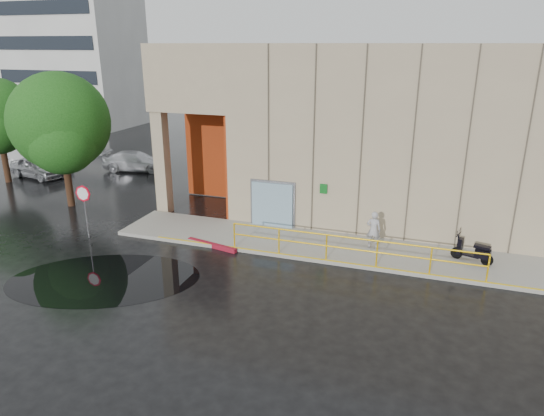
{
  "coord_description": "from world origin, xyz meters",
  "views": [
    {
      "loc": [
        6.75,
        -13.6,
        8.03
      ],
      "look_at": [
        1.16,
        3.0,
        2.04
      ],
      "focal_mm": 32.0,
      "sensor_mm": 36.0,
      "label": 1
    }
  ],
  "objects": [
    {
      "name": "ground",
      "position": [
        0.0,
        0.0,
        0.0
      ],
      "size": [
        120.0,
        120.0,
        0.0
      ],
      "primitive_type": "plane",
      "color": "black",
      "rests_on": "ground"
    },
    {
      "name": "sidewalk",
      "position": [
        4.0,
        4.5,
        0.07
      ],
      "size": [
        20.0,
        3.0,
        0.15
      ],
      "primitive_type": "cube",
      "color": "gray",
      "rests_on": "ground"
    },
    {
      "name": "building",
      "position": [
        5.1,
        10.98,
        4.21
      ],
      "size": [
        20.0,
        10.17,
        8.0
      ],
      "color": "tan",
      "rests_on": "ground"
    },
    {
      "name": "guardrail",
      "position": [
        4.25,
        3.15,
        0.68
      ],
      "size": [
        9.56,
        0.06,
        1.03
      ],
      "color": "#DCA80B",
      "rests_on": "sidewalk"
    },
    {
      "name": "distant_building",
      "position": [
        -28.0,
        27.98,
        7.5
      ],
      "size": [
        12.0,
        8.08,
        15.0
      ],
      "color": "#B7B7B2",
      "rests_on": "ground"
    },
    {
      "name": "person",
      "position": [
        4.85,
        4.79,
        0.93
      ],
      "size": [
        0.57,
        0.38,
        1.56
      ],
      "primitive_type": "imported",
      "rotation": [
        0.0,
        0.0,
        3.13
      ],
      "color": "#A0A0A4",
      "rests_on": "sidewalk"
    },
    {
      "name": "scooter",
      "position": [
        8.59,
        4.65,
        0.84
      ],
      "size": [
        1.59,
        0.93,
        1.2
      ],
      "rotation": [
        0.0,
        0.0,
        -0.31
      ],
      "color": "black",
      "rests_on": "sidewalk"
    },
    {
      "name": "stop_sign",
      "position": [
        -7.01,
        2.33,
        1.74
      ],
      "size": [
        0.71,
        0.1,
        2.37
      ],
      "rotation": [
        0.0,
        0.0,
        -0.37
      ],
      "color": "slate",
      "rests_on": "ground"
    },
    {
      "name": "red_curb",
      "position": [
        -1.5,
        3.1,
        0.09
      ],
      "size": [
        2.38,
        0.68,
        0.18
      ],
      "primitive_type": "cube",
      "rotation": [
        0.0,
        0.0,
        -0.21
      ],
      "color": "maroon",
      "rests_on": "ground"
    },
    {
      "name": "puddle",
      "position": [
        -3.94,
        -0.73,
        0.0
      ],
      "size": [
        7.87,
        6.38,
        0.01
      ],
      "primitive_type": "cube",
      "rotation": [
        0.0,
        0.0,
        0.37
      ],
      "color": "black",
      "rests_on": "ground"
    },
    {
      "name": "car_a",
      "position": [
        -16.57,
        9.62,
        0.65
      ],
      "size": [
        4.08,
        2.32,
        1.31
      ],
      "primitive_type": "imported",
      "rotation": [
        0.0,
        0.0,
        1.36
      ],
      "color": "#AFB0B6",
      "rests_on": "ground"
    },
    {
      "name": "car_b",
      "position": [
        -18.28,
        11.39,
        0.77
      ],
      "size": [
        4.82,
        2.03,
        1.55
      ],
      "primitive_type": "imported",
      "rotation": [
        0.0,
        0.0,
        1.49
      ],
      "color": "silver",
      "rests_on": "ground"
    },
    {
      "name": "car_c",
      "position": [
        -11.68,
        13.05,
        0.63
      ],
      "size": [
        4.63,
        2.57,
        1.27
      ],
      "primitive_type": "imported",
      "rotation": [
        0.0,
        0.0,
        1.76
      ],
      "color": "#BABBC2",
      "rests_on": "ground"
    },
    {
      "name": "tree_near",
      "position": [
        -10.62,
        5.55,
        4.15
      ],
      "size": [
        4.84,
        4.84,
        6.76
      ],
      "rotation": [
        0.0,
        0.0,
        -0.41
      ],
      "color": "black",
      "rests_on": "ground"
    }
  ]
}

